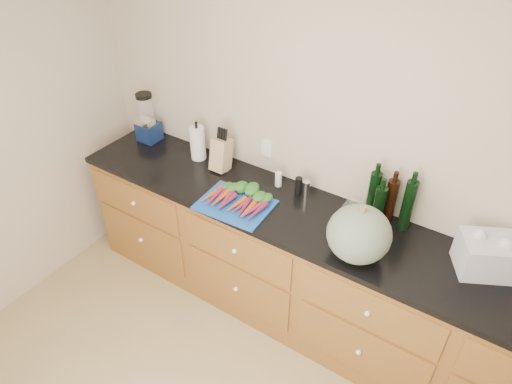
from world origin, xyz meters
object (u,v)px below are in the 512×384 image
Objects in this scene: carrots at (238,198)px; blender_appliance at (147,120)px; tomato_box at (357,211)px; cutting_board at (235,205)px; knife_block at (221,154)px; paper_towel at (198,143)px; squash at (359,234)px.

blender_appliance reaches higher than carrots.
cutting_board is at bearing -154.54° from tomato_box.
blender_appliance is at bearing 178.58° from knife_block.
paper_towel is (0.49, 0.00, -0.05)m from blender_appliance.
squash is 1.42m from paper_towel.
knife_block reaches higher than tomato_box.
tomato_box is at bearing 0.40° from blender_appliance.
tomato_box is at bearing 112.35° from squash.
paper_towel is (-1.39, 0.32, -0.03)m from squash.
squash is (0.83, 0.00, 0.15)m from cutting_board.
blender_appliance is 0.50m from paper_towel.
carrots is at bearing -38.41° from knife_block.
squash is (0.83, -0.03, 0.12)m from carrots.
carrots is 1.57× the size of paper_towel.
carrots is (0.00, 0.04, 0.03)m from cutting_board.
knife_block reaches higher than cutting_board.
blender_appliance is 1.67× the size of knife_block.
carrots is 0.84m from squash.
carrots is 1.11× the size of squash.
blender_appliance is 1.55× the size of paper_towel.
cutting_board is at bearing -179.76° from squash.
knife_block is (-1.16, 0.30, -0.04)m from squash.
cutting_board is 1.18× the size of blender_appliance.
blender_appliance is 0.72m from knife_block.
carrots is at bearing 90.00° from cutting_board.
cutting_board is at bearing -90.00° from carrots.
cutting_board is 0.84m from squash.
paper_towel is at bearing 167.13° from squash.
cutting_board is at bearing -42.24° from knife_block.
blender_appliance reaches higher than tomato_box.
cutting_board is 0.77m from tomato_box.
blender_appliance is 2.37× the size of tomato_box.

